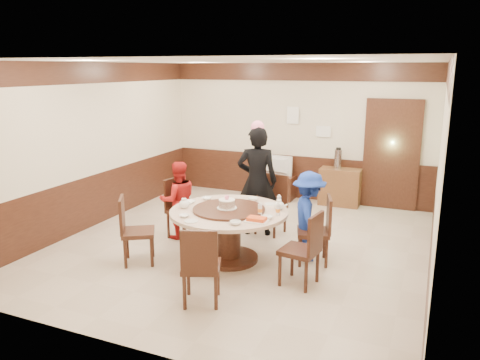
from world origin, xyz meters
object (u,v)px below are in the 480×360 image
at_px(person_standing, 257,181).
at_px(person_blue, 309,216).
at_px(person_red, 178,200).
at_px(thermos, 338,159).
at_px(banquet_table, 229,225).
at_px(birthday_cake, 227,204).
at_px(shrimp_platter, 257,220).
at_px(television, 275,165).
at_px(side_cabinet, 340,187).
at_px(tv_stand, 274,187).

xyz_separation_m(person_standing, person_blue, (1.06, -0.71, -0.25)).
xyz_separation_m(person_red, person_blue, (2.17, -0.05, 0.02)).
distance_m(person_red, thermos, 3.50).
bearing_deg(person_blue, banquet_table, 87.25).
distance_m(banquet_table, birthday_cake, 0.31).
bearing_deg(birthday_cake, shrimp_platter, -28.45).
xyz_separation_m(person_red, shrimp_platter, (1.68, -0.85, 0.15)).
distance_m(banquet_table, television, 3.41).
relative_size(side_cabinet, thermos, 2.11).
relative_size(birthday_cake, thermos, 0.74).
bearing_deg(shrimp_platter, thermos, 85.47).
bearing_deg(tv_stand, person_red, -103.12).
height_order(person_red, thermos, person_red).
bearing_deg(birthday_cake, side_cabinet, 74.77).
xyz_separation_m(shrimp_platter, tv_stand, (-1.02, 3.70, -0.53)).
relative_size(person_standing, person_red, 1.43).
bearing_deg(person_standing, person_red, 15.41).
distance_m(birthday_cake, tv_stand, 3.47).
relative_size(person_standing, birthday_cake, 6.41).
xyz_separation_m(person_standing, side_cabinet, (0.94, 2.21, -0.53)).
bearing_deg(shrimp_platter, person_standing, 110.86).
bearing_deg(banquet_table, birthday_cake, -152.05).
height_order(person_red, side_cabinet, person_red).
height_order(television, thermos, thermos).
height_order(tv_stand, side_cabinet, side_cabinet).
distance_m(person_red, tv_stand, 2.94).
bearing_deg(person_red, thermos, -166.31).
height_order(banquet_table, birthday_cake, birthday_cake).
relative_size(person_blue, thermos, 3.41).
distance_m(television, thermos, 1.33).
bearing_deg(tv_stand, birthday_cake, -82.45).
xyz_separation_m(banquet_table, tv_stand, (-0.47, 3.37, -0.28)).
height_order(tv_stand, thermos, thermos).
xyz_separation_m(banquet_table, person_red, (-1.14, 0.53, 0.10)).
height_order(shrimp_platter, thermos, thermos).
bearing_deg(person_red, banquet_table, 113.23).
xyz_separation_m(birthday_cake, tv_stand, (-0.45, 3.39, -0.60)).
bearing_deg(television, person_standing, 109.77).
height_order(birthday_cake, shrimp_platter, birthday_cake).
relative_size(banquet_table, side_cabinet, 2.09).
xyz_separation_m(television, side_cabinet, (1.38, 0.03, -0.33)).
bearing_deg(thermos, person_red, -124.54).
height_order(person_standing, thermos, person_standing).
xyz_separation_m(birthday_cake, side_cabinet, (0.93, 3.42, -0.47)).
bearing_deg(shrimp_platter, tv_stand, 105.42).
distance_m(banquet_table, side_cabinet, 3.52).
height_order(person_standing, person_red, person_standing).
distance_m(birthday_cake, shrimp_platter, 0.65).
bearing_deg(tv_stand, person_blue, -62.50).
xyz_separation_m(banquet_table, person_blue, (1.03, 0.48, 0.11)).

